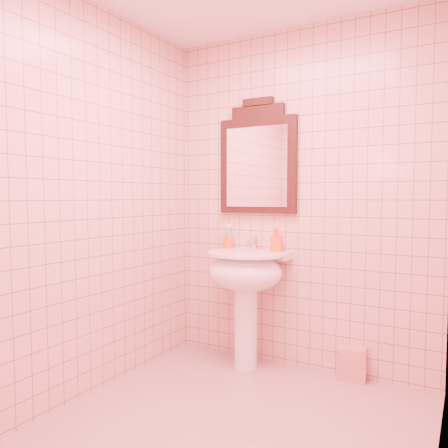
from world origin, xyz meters
The scene contains 8 objects.
floor centered at (0.00, 0.00, 0.00)m, with size 2.20×2.20×0.00m, color tan.
back_wall centered at (0.00, 1.10, 1.25)m, with size 2.00×0.02×2.50m, color #DBA999.
pedestal_sink centered at (-0.32, 0.87, 0.66)m, with size 0.58×0.58×0.86m.
faucet centered at (-0.32, 1.01, 0.92)m, with size 0.04×0.16×0.11m.
mirror centered at (-0.32, 1.07, 1.55)m, with size 0.62×0.06×0.87m.
toothbrush_cup centered at (-0.55, 1.03, 0.91)m, with size 0.07×0.07×0.17m.
soap_dispenser centered at (-0.14, 1.02, 0.95)m, with size 0.08×0.08×0.18m, color #E55213.
towel centered at (0.42, 1.04, 0.11)m, with size 0.19×0.12×0.23m, color #DF8383.
Camera 1 is at (1.10, -1.97, 1.27)m, focal length 35.00 mm.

